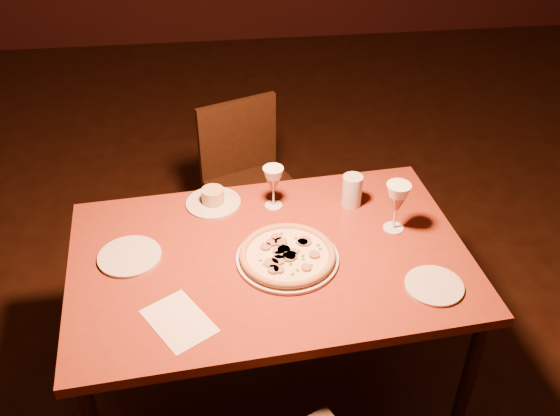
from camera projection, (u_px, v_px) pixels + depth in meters
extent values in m
plane|color=black|center=(285.00, 367.00, 2.50)|extent=(7.00, 7.00, 0.00)
cube|color=maroon|center=(270.00, 259.00, 2.02)|extent=(1.33, 0.92, 0.04)
cylinder|color=black|center=(106.00, 286.00, 2.41)|extent=(0.05, 0.05, 0.65)
cylinder|color=black|center=(466.00, 385.00, 2.03)|extent=(0.05, 0.05, 0.65)
cylinder|color=black|center=(392.00, 248.00, 2.59)|extent=(0.05, 0.05, 0.65)
cube|color=black|center=(255.00, 192.00, 2.79)|extent=(0.48, 0.48, 0.04)
cube|color=black|center=(238.00, 137.00, 2.79)|extent=(0.36, 0.15, 0.35)
cylinder|color=black|center=(240.00, 257.00, 2.75)|extent=(0.03, 0.03, 0.38)
cylinder|color=black|center=(214.00, 220.00, 2.96)|extent=(0.03, 0.03, 0.38)
cylinder|color=black|center=(300.00, 237.00, 2.86)|extent=(0.03, 0.03, 0.38)
cylinder|color=black|center=(271.00, 203.00, 3.07)|extent=(0.03, 0.03, 0.38)
cylinder|color=silver|center=(287.00, 258.00, 1.98)|extent=(0.33, 0.33, 0.01)
cylinder|color=beige|center=(287.00, 256.00, 1.98)|extent=(0.30, 0.30, 0.01)
torus|color=#B2804E|center=(287.00, 254.00, 1.97)|extent=(0.31, 0.31, 0.02)
cylinder|color=silver|center=(213.00, 203.00, 2.23)|extent=(0.20, 0.20, 0.01)
cylinder|color=tan|center=(213.00, 196.00, 2.21)|extent=(0.08, 0.08, 0.05)
cylinder|color=silver|center=(352.00, 191.00, 2.20)|extent=(0.07, 0.07, 0.12)
cylinder|color=silver|center=(130.00, 256.00, 1.99)|extent=(0.20, 0.20, 0.01)
cylinder|color=silver|center=(434.00, 286.00, 1.89)|extent=(0.18, 0.18, 0.01)
cube|color=silver|center=(179.00, 321.00, 1.77)|extent=(0.23, 0.26, 0.00)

